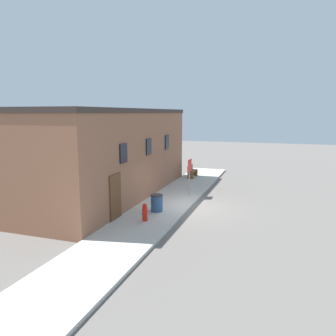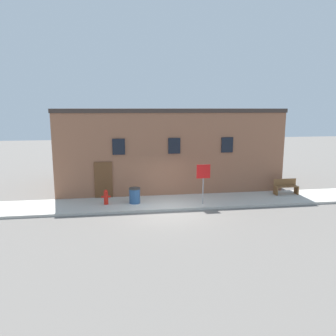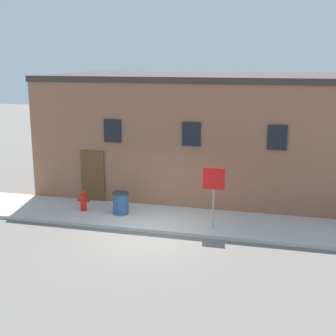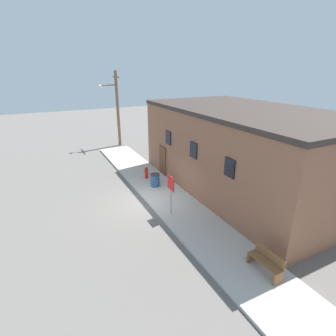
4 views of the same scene
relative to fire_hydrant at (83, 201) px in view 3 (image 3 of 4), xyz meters
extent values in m
plane|color=#66605B|center=(3.09, -1.33, -0.53)|extent=(80.00, 80.00, 0.00)
cube|color=#BCB7AD|center=(3.09, 0.03, -0.46)|extent=(23.08, 2.73, 0.13)
cube|color=#8E5B42|center=(3.90, 5.10, 1.92)|extent=(13.55, 7.42, 4.91)
cube|color=#382D28|center=(3.90, 5.10, 4.50)|extent=(13.65, 7.52, 0.24)
cube|color=black|center=(0.73, 1.37, 2.51)|extent=(0.70, 0.08, 0.90)
cube|color=black|center=(3.90, 1.37, 2.51)|extent=(0.70, 0.08, 0.90)
cube|color=black|center=(7.06, 1.37, 2.51)|extent=(0.70, 0.08, 0.90)
cube|color=brown|center=(-0.17, 1.37, 0.57)|extent=(1.00, 0.08, 2.20)
cylinder|color=red|center=(0.00, 0.00, -0.08)|extent=(0.23, 0.23, 0.63)
sphere|color=red|center=(0.00, 0.00, 0.29)|extent=(0.21, 0.21, 0.21)
cylinder|color=red|center=(-0.18, 0.00, 0.02)|extent=(0.13, 0.10, 0.10)
cylinder|color=red|center=(0.18, 0.00, 0.02)|extent=(0.13, 0.10, 0.10)
cylinder|color=gray|center=(5.11, -0.68, 0.67)|extent=(0.06, 0.06, 2.13)
cube|color=red|center=(5.11, -0.70, 1.37)|extent=(0.73, 0.02, 0.73)
cylinder|color=#2D517F|center=(1.52, 0.00, -0.01)|extent=(0.58, 0.58, 0.78)
cylinder|color=#2D2D2D|center=(1.52, 0.00, 0.41)|extent=(0.61, 0.61, 0.06)
camera|label=1|loc=(-13.02, -5.50, 4.39)|focal=35.00mm
camera|label=2|loc=(0.77, -17.09, 4.65)|focal=35.00mm
camera|label=3|loc=(7.43, -15.71, 5.29)|focal=50.00mm
camera|label=4|loc=(15.91, -6.27, 6.80)|focal=28.00mm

